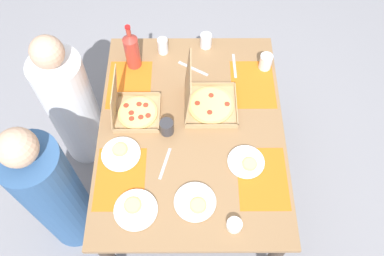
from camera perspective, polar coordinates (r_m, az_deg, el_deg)
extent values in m
plane|color=gray|center=(2.91, 0.00, -7.72)|extent=(6.00, 6.00, 0.00)
cylinder|color=#3F3328|center=(2.95, 9.06, 6.54)|extent=(0.07, 0.07, 0.73)
cylinder|color=#3F3328|center=(2.95, -9.15, 6.49)|extent=(0.07, 0.07, 0.73)
cube|color=#936D47|center=(2.25, 0.00, -0.20)|extent=(1.38, 1.05, 0.03)
cube|color=orange|center=(2.12, 10.25, -7.13)|extent=(0.36, 0.26, 0.00)
cube|color=orange|center=(2.44, 8.85, 6.28)|extent=(0.36, 0.26, 0.00)
cube|color=orange|center=(2.12, -10.20, -7.20)|extent=(0.36, 0.26, 0.00)
cube|color=orange|center=(2.43, -8.91, 6.23)|extent=(0.36, 0.26, 0.00)
cube|color=tan|center=(2.30, -7.72, 2.06)|extent=(0.26, 0.26, 0.01)
cube|color=tan|center=(2.22, -7.99, -0.42)|extent=(0.01, 0.26, 0.03)
cube|color=tan|center=(2.36, -7.57, 4.88)|extent=(0.01, 0.26, 0.03)
cube|color=tan|center=(2.27, -4.60, 2.33)|extent=(0.26, 0.01, 0.03)
cube|color=tan|center=(2.31, -10.89, 2.28)|extent=(0.26, 0.01, 0.03)
cylinder|color=#E0B76B|center=(2.29, -7.74, 2.19)|extent=(0.23, 0.23, 0.01)
cylinder|color=#EFD67F|center=(2.29, -7.77, 2.30)|extent=(0.21, 0.21, 0.00)
cylinder|color=red|center=(2.31, -7.55, 3.45)|extent=(0.03, 0.03, 0.00)
cylinder|color=red|center=(2.32, -9.39, 3.24)|extent=(0.03, 0.03, 0.00)
cylinder|color=red|center=(2.29, -8.66, 2.19)|extent=(0.03, 0.03, 0.00)
cylinder|color=red|center=(2.26, -8.61, 1.36)|extent=(0.03, 0.03, 0.00)
cylinder|color=red|center=(2.26, -7.30, 1.57)|extent=(0.03, 0.03, 0.00)
cylinder|color=red|center=(2.26, -6.26, 1.81)|extent=(0.03, 0.03, 0.00)
cylinder|color=red|center=(2.31, -6.59, 3.32)|extent=(0.03, 0.03, 0.00)
cube|color=tan|center=(2.19, -11.11, 4.35)|extent=(0.26, 0.04, 0.26)
cube|color=tan|center=(2.31, 2.83, 3.16)|extent=(0.30, 0.30, 0.01)
cube|color=tan|center=(2.22, 2.96, 0.27)|extent=(0.01, 0.30, 0.03)
cube|color=tan|center=(2.38, 2.74, 6.32)|extent=(0.01, 0.30, 0.03)
cube|color=tan|center=(2.31, 6.50, 3.40)|extent=(0.30, 0.01, 0.03)
cube|color=tan|center=(2.29, -0.83, 3.40)|extent=(0.30, 0.01, 0.03)
cylinder|color=#E0B76B|center=(2.30, 2.84, 3.28)|extent=(0.26, 0.26, 0.01)
cylinder|color=#EFD67F|center=(2.30, 2.84, 3.39)|extent=(0.24, 0.24, 0.00)
cylinder|color=red|center=(2.33, 2.88, 4.74)|extent=(0.03, 0.03, 0.00)
cylinder|color=red|center=(2.30, 0.88, 3.62)|extent=(0.03, 0.03, 0.00)
cylinder|color=red|center=(2.26, 2.67, 2.28)|extent=(0.03, 0.03, 0.00)
cylinder|color=red|center=(2.30, 5.20, 3.47)|extent=(0.03, 0.03, 0.00)
cube|color=tan|center=(2.16, -0.51, 5.87)|extent=(0.30, 0.04, 0.30)
cylinder|color=white|center=(2.03, 0.55, -10.68)|extent=(0.21, 0.21, 0.01)
cylinder|color=white|center=(2.03, 0.56, -10.60)|extent=(0.21, 0.21, 0.01)
cylinder|color=#E0B76B|center=(2.01, 1.00, -11.09)|extent=(0.09, 0.09, 0.01)
cylinder|color=#EFD67F|center=(2.01, 1.00, -11.03)|extent=(0.07, 0.07, 0.00)
cylinder|color=white|center=(2.18, -10.07, -3.80)|extent=(0.20, 0.20, 0.01)
cylinder|color=white|center=(2.17, -10.11, -3.70)|extent=(0.21, 0.21, 0.01)
cylinder|color=#E0B76B|center=(2.18, -10.26, -3.04)|extent=(0.09, 0.09, 0.01)
cylinder|color=#EFD67F|center=(2.17, -10.28, -2.97)|extent=(0.07, 0.07, 0.00)
cylinder|color=white|center=(2.14, 7.88, -4.93)|extent=(0.19, 0.19, 0.01)
cylinder|color=white|center=(2.14, 7.91, -4.84)|extent=(0.20, 0.20, 0.01)
cylinder|color=#E0B76B|center=(2.13, 8.42, -5.16)|extent=(0.08, 0.08, 0.01)
cylinder|color=#EFD67F|center=(2.12, 8.44, -5.09)|extent=(0.07, 0.07, 0.00)
cylinder|color=white|center=(2.04, -7.98, -11.67)|extent=(0.21, 0.21, 0.01)
cylinder|color=white|center=(2.03, -8.00, -11.60)|extent=(0.22, 0.22, 0.01)
cylinder|color=#E0B76B|center=(2.03, -8.43, -10.95)|extent=(0.09, 0.09, 0.01)
cylinder|color=#EFD67F|center=(2.03, -8.45, -10.89)|extent=(0.08, 0.08, 0.00)
cylinder|color=#B2382D|center=(2.45, -8.51, 10.74)|extent=(0.09, 0.09, 0.22)
cone|color=#B2382D|center=(2.36, -8.92, 12.81)|extent=(0.09, 0.09, 0.04)
cylinder|color=#B2382D|center=(2.32, -9.07, 13.58)|extent=(0.03, 0.03, 0.06)
cylinder|color=red|center=(2.30, -9.19, 14.17)|extent=(0.03, 0.03, 0.01)
cylinder|color=silver|center=(2.58, 2.12, 12.48)|extent=(0.07, 0.07, 0.10)
cylinder|color=#333338|center=(2.19, -3.56, 0.12)|extent=(0.08, 0.08, 0.09)
cylinder|color=silver|center=(2.54, -4.14, 11.73)|extent=(0.07, 0.07, 0.11)
cylinder|color=silver|center=(2.50, 10.68, 9.38)|extent=(0.08, 0.08, 0.10)
cylinder|color=white|center=(1.99, 6.25, -13.75)|extent=(0.08, 0.08, 0.04)
cube|color=#B7B7BC|center=(2.51, 6.23, 8.91)|extent=(0.19, 0.02, 0.00)
cube|color=#B7B7BC|center=(2.48, 0.26, 8.57)|extent=(0.12, 0.19, 0.00)
cube|color=#B7B7BC|center=(2.13, -3.81, -5.14)|extent=(0.19, 0.07, 0.00)
cylinder|color=#33598C|center=(2.45, -18.87, -9.37)|extent=(0.32, 0.32, 1.00)
sphere|color=#D1A889|center=(1.94, -23.80, -2.61)|extent=(0.19, 0.19, 0.19)
cylinder|color=white|center=(2.75, -16.59, 2.43)|extent=(0.32, 0.32, 0.95)
sphere|color=#D1A889|center=(2.32, -20.11, 10.24)|extent=(0.19, 0.19, 0.19)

